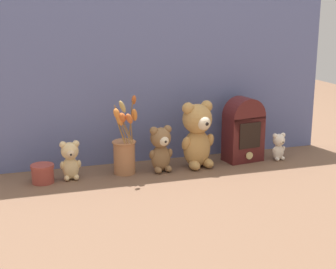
# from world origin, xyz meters

# --- Properties ---
(ground_plane) EXTENTS (4.00, 4.00, 0.00)m
(ground_plane) POSITION_xyz_m (0.00, 0.00, 0.00)
(ground_plane) COLOR brown
(backdrop_wall) EXTENTS (1.51, 0.02, 0.73)m
(backdrop_wall) POSITION_xyz_m (0.00, 0.17, 0.36)
(backdrop_wall) COLOR slate
(backdrop_wall) RESTS_ON ground
(teddy_bear_large) EXTENTS (0.15, 0.14, 0.27)m
(teddy_bear_large) POSITION_xyz_m (0.12, 0.01, 0.14)
(teddy_bear_large) COLOR tan
(teddy_bear_large) RESTS_ON ground
(teddy_bear_medium) EXTENTS (0.10, 0.09, 0.19)m
(teddy_bear_medium) POSITION_xyz_m (-0.03, 0.00, 0.10)
(teddy_bear_medium) COLOR olive
(teddy_bear_medium) RESTS_ON ground
(teddy_bear_small) EXTENTS (0.08, 0.08, 0.15)m
(teddy_bear_small) POSITION_xyz_m (-0.39, 0.01, 0.08)
(teddy_bear_small) COLOR #DBBC84
(teddy_bear_small) RESTS_ON ground
(teddy_bear_tiny) EXTENTS (0.07, 0.06, 0.12)m
(teddy_bear_tiny) POSITION_xyz_m (0.49, 0.00, 0.06)
(teddy_bear_tiny) COLOR beige
(teddy_bear_tiny) RESTS_ON ground
(flower_vase) EXTENTS (0.12, 0.14, 0.31)m
(flower_vase) POSITION_xyz_m (-0.18, 0.02, 0.10)
(flower_vase) COLOR #AD7047
(flower_vase) RESTS_ON ground
(vintage_radio) EXTENTS (0.17, 0.12, 0.28)m
(vintage_radio) POSITION_xyz_m (0.34, 0.04, 0.14)
(vintage_radio) COLOR #4C1919
(vintage_radio) RESTS_ON ground
(decorative_tin_tall) EXTENTS (0.09, 0.09, 0.07)m
(decorative_tin_tall) POSITION_xyz_m (-0.50, 0.01, 0.04)
(decorative_tin_tall) COLOR #993D33
(decorative_tin_tall) RESTS_ON ground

